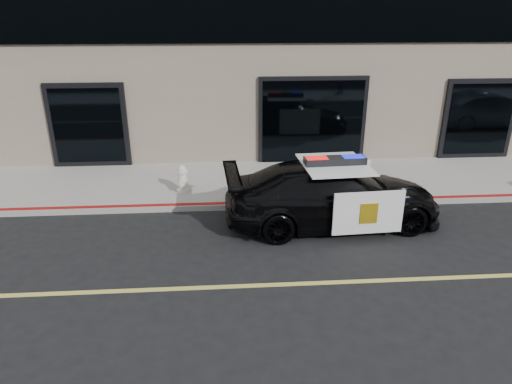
{
  "coord_description": "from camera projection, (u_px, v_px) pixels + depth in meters",
  "views": [
    {
      "loc": [
        -3.82,
        -7.22,
        4.82
      ],
      "look_at": [
        -3.14,
        2.2,
        1.0
      ],
      "focal_mm": 32.0,
      "sensor_mm": 36.0,
      "label": 1
    }
  ],
  "objects": [
    {
      "name": "police_car",
      "position": [
        333.0,
        194.0,
        10.74
      ],
      "size": [
        2.66,
        5.31,
        1.66
      ],
      "color": "black",
      "rests_on": "ground"
    },
    {
      "name": "fire_hydrant",
      "position": [
        183.0,
        179.0,
        12.35
      ],
      "size": [
        0.35,
        0.48,
        0.77
      ],
      "color": "silver",
      "rests_on": "sidewalk_n"
    },
    {
      "name": "ground",
      "position": [
        428.0,
        279.0,
        8.73
      ],
      "size": [
        120.0,
        120.0,
        0.0
      ],
      "primitive_type": "plane",
      "color": "black",
      "rests_on": "ground"
    },
    {
      "name": "sidewalk_n",
      "position": [
        354.0,
        180.0,
        13.56
      ],
      "size": [
        60.0,
        3.5,
        0.15
      ],
      "primitive_type": "cube",
      "color": "gray",
      "rests_on": "ground"
    }
  ]
}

